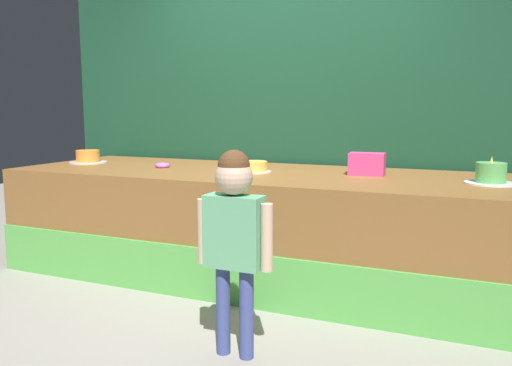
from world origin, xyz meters
The scene contains 9 objects.
ground_plane centered at (0.00, 0.00, 0.00)m, with size 12.00×12.00×0.00m, color gray.
stage_platform centered at (0.00, 0.64, 0.40)m, with size 3.82×1.32×0.81m.
curtain_backdrop centered at (0.00, 1.40, 1.50)m, with size 4.54×0.08×3.00m, color #19472D.
child_figure centered at (0.42, -0.63, 0.70)m, with size 0.42×0.19×1.08m.
pink_box centered at (0.81, 0.77, 0.89)m, with size 0.25×0.15×0.16m, color #E23F87.
donut centered at (-0.81, 0.60, 0.83)m, with size 0.12×0.12×0.04m, color #CC66D8.
cake_left centered at (-1.62, 0.66, 0.86)m, with size 0.32×0.32×0.11m.
cake_center centered at (0.00, 0.60, 0.85)m, with size 0.26×0.26×0.08m.
cake_right centered at (1.62, 0.64, 0.87)m, with size 0.32×0.32×0.18m.
Camera 1 is at (1.52, -2.92, 1.28)m, focal length 36.10 mm.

